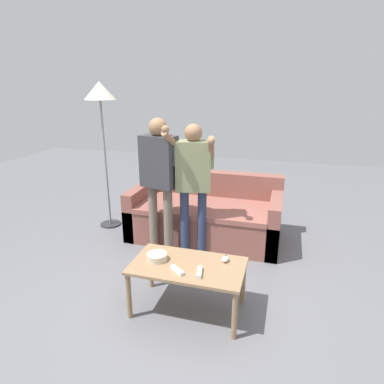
{
  "coord_description": "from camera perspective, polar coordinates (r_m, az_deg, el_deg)",
  "views": [
    {
      "loc": [
        0.83,
        -2.56,
        1.91
      ],
      "look_at": [
        -0.0,
        0.31,
        0.93
      ],
      "focal_mm": 31.22,
      "sensor_mm": 36.0,
      "label": 1
    }
  ],
  "objects": [
    {
      "name": "snack_bowl",
      "position": [
        2.94,
        -6.0,
        -10.95
      ],
      "size": [
        0.17,
        0.17,
        0.06
      ],
      "primitive_type": "cylinder",
      "color": "beige",
      "rests_on": "coffee_table"
    },
    {
      "name": "ground_plane",
      "position": [
        3.3,
        -1.49,
        -17.15
      ],
      "size": [
        12.0,
        12.0,
        0.0
      ],
      "primitive_type": "plane",
      "color": "slate"
    },
    {
      "name": "game_remote_wand_near",
      "position": [
        2.77,
        -2.55,
        -13.21
      ],
      "size": [
        0.14,
        0.12,
        0.03
      ],
      "color": "white",
      "rests_on": "coffee_table"
    },
    {
      "name": "floor_lamp",
      "position": [
        4.48,
        -15.39,
        14.98
      ],
      "size": [
        0.39,
        0.39,
        1.92
      ],
      "color": "#2D2D33",
      "rests_on": "ground"
    },
    {
      "name": "coffee_table",
      "position": [
        2.91,
        -0.72,
        -13.27
      ],
      "size": [
        0.96,
        0.54,
        0.45
      ],
      "color": "#997551",
      "rests_on": "ground"
    },
    {
      "name": "player_left",
      "position": [
        3.65,
        -5.65,
        3.45
      ],
      "size": [
        0.46,
        0.39,
        1.56
      ],
      "color": "#756656",
      "rests_on": "ground"
    },
    {
      "name": "game_remote_wand_far",
      "position": [
        2.75,
        1.29,
        -13.54
      ],
      "size": [
        0.06,
        0.16,
        0.03
      ],
      "color": "white",
      "rests_on": "coffee_table"
    },
    {
      "name": "game_remote_nunchuk",
      "position": [
        2.92,
        5.7,
        -11.3
      ],
      "size": [
        0.06,
        0.09,
        0.05
      ],
      "color": "white",
      "rests_on": "coffee_table"
    },
    {
      "name": "couch",
      "position": [
        4.29,
        2.37,
        -4.0
      ],
      "size": [
        1.87,
        0.91,
        0.79
      ],
      "color": "brown",
      "rests_on": "ground"
    },
    {
      "name": "player_center",
      "position": [
        3.6,
        0.23,
        2.73
      ],
      "size": [
        0.48,
        0.34,
        1.5
      ],
      "color": "#2D3856",
      "rests_on": "ground"
    }
  ]
}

